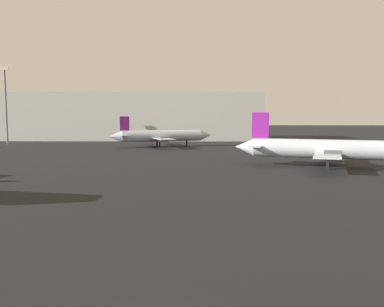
{
  "coord_description": "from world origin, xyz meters",
  "views": [
    {
      "loc": [
        1.54,
        -13.81,
        8.39
      ],
      "look_at": [
        0.69,
        52.06,
        2.02
      ],
      "focal_mm": 38.0,
      "sensor_mm": 36.0,
      "label": 1
    }
  ],
  "objects": [
    {
      "name": "airplane_distant",
      "position": [
        -7.76,
        90.97,
        2.85
      ],
      "size": [
        26.66,
        20.98,
        7.88
      ],
      "rotation": [
        0.0,
        0.0,
        0.33
      ],
      "color": "#B2BCCC",
      "rests_on": "ground_plane"
    },
    {
      "name": "airplane_on_taxiway",
      "position": [
        22.96,
        49.36,
        2.96
      ],
      "size": [
        31.48,
        20.54,
        8.71
      ],
      "rotation": [
        0.0,
        0.0,
        -0.32
      ],
      "color": "silver",
      "rests_on": "ground_plane"
    },
    {
      "name": "terminal_building",
      "position": [
        -19.5,
        122.61,
        7.64
      ],
      "size": [
        83.44,
        21.02,
        15.27
      ],
      "primitive_type": "cube",
      "color": "#B7B7B2",
      "rests_on": "ground_plane"
    },
    {
      "name": "light_mast_left",
      "position": [
        -51.56,
        98.8,
        11.97
      ],
      "size": [
        2.4,
        0.5,
        21.37
      ],
      "color": "slate",
      "rests_on": "ground_plane"
    }
  ]
}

